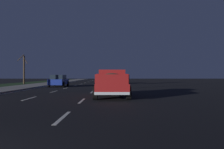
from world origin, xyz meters
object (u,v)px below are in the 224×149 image
pickup_truck (112,82)px  sedan_blue (59,81)px  sedan_silver (110,79)px  bare_tree_far (24,68)px

pickup_truck → sedan_blue: 15.32m
sedan_silver → sedan_blue: size_ratio=1.00×
sedan_blue → bare_tree_far: size_ratio=0.86×
pickup_truck → sedan_silver: size_ratio=1.23×
sedan_silver → sedan_blue: (-9.55, 6.69, 0.00)m
pickup_truck → bare_tree_far: bearing=33.7°
pickup_truck → bare_tree_far: bare_tree_far is taller
bare_tree_far → pickup_truck: bearing=-146.3°
bare_tree_far → sedan_silver: bearing=-87.2°
sedan_blue → bare_tree_far: (8.83, 8.08, 1.88)m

